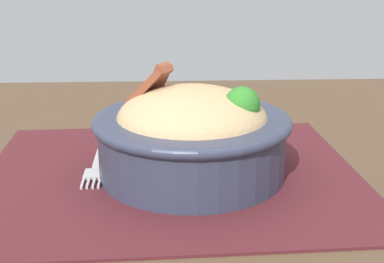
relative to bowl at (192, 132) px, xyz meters
The scene contains 4 objects.
table 0.14m from the bowl, ahead, with size 1.02×0.96×0.78m.
placemat 0.06m from the bowl, ahead, with size 0.43×0.35×0.00m, color #47191E.
bowl is the anchor object (origin of this frame).
fork 0.12m from the bowl, 10.52° to the right, with size 0.02×0.14×0.00m.
Camera 1 is at (-0.01, 0.55, 1.01)m, focal length 47.81 mm.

